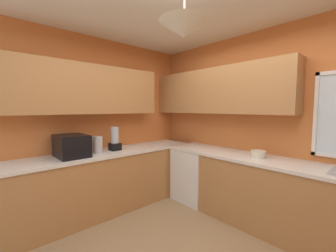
# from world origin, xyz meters

# --- Properties ---
(room_shell) EXTENTS (3.97, 3.41, 2.68)m
(room_shell) POSITION_xyz_m (-0.35, 0.49, 1.76)
(room_shell) COLOR #D17238
(room_shell) RESTS_ON ground_plane
(counter_run_left) EXTENTS (0.65, 3.02, 0.89)m
(counter_run_left) POSITION_xyz_m (-1.61, 0.00, 0.45)
(counter_run_left) COLOR #AD7542
(counter_run_left) RESTS_ON ground_plane
(counter_run_back) EXTENTS (3.06, 0.65, 0.89)m
(counter_run_back) POSITION_xyz_m (0.21, 1.33, 0.45)
(counter_run_back) COLOR #AD7542
(counter_run_back) RESTS_ON ground_plane
(dishwasher) EXTENTS (0.60, 0.60, 0.85)m
(dishwasher) POSITION_xyz_m (-0.95, 1.30, 0.42)
(dishwasher) COLOR white
(dishwasher) RESTS_ON ground_plane
(microwave) EXTENTS (0.48, 0.36, 0.29)m
(microwave) POSITION_xyz_m (-1.61, -0.45, 1.04)
(microwave) COLOR black
(microwave) RESTS_ON counter_run_left
(kettle) EXTENTS (0.14, 0.14, 0.24)m
(kettle) POSITION_xyz_m (-1.59, -0.10, 1.01)
(kettle) COLOR #B7B7BC
(kettle) RESTS_ON counter_run_left
(bowl) EXTENTS (0.19, 0.19, 0.09)m
(bowl) POSITION_xyz_m (0.08, 1.33, 0.94)
(bowl) COLOR beige
(bowl) RESTS_ON counter_run_back
(blender_appliance) EXTENTS (0.15, 0.15, 0.36)m
(blender_appliance) POSITION_xyz_m (-1.61, 0.18, 1.05)
(blender_appliance) COLOR black
(blender_appliance) RESTS_ON counter_run_left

